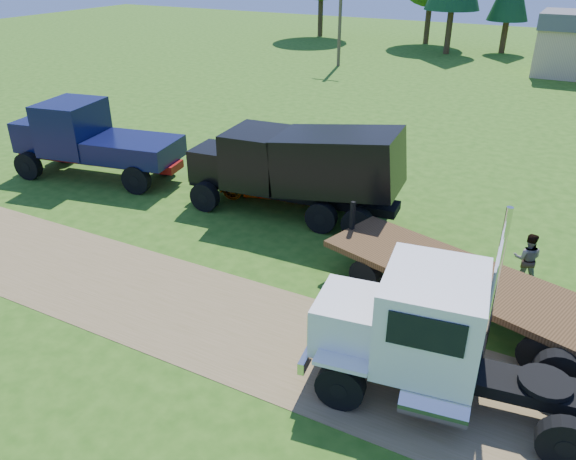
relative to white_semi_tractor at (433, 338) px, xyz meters
The scene contains 8 objects.
ground 3.81m from the white_semi_tractor, behind, with size 140.00×140.00×0.00m, color #285312.
dirt_track 3.81m from the white_semi_tractor, behind, with size 120.00×4.20×0.01m, color brown.
white_semi_tractor is the anchor object (origin of this frame).
black_dump_truck 9.99m from the white_semi_tractor, 133.88° to the left, with size 8.34×3.20×3.56m.
navy_truck 17.98m from the white_semi_tractor, 158.98° to the left, with size 7.69×3.84×3.27m.
orange_pickup 12.15m from the white_semi_tractor, 134.16° to the left, with size 2.38×5.17×1.44m, color #DC620A.
flatbed_trailer 3.72m from the white_semi_tractor, 90.10° to the left, with size 8.54×4.68×2.10m.
spectator_b 6.25m from the white_semi_tractor, 78.04° to the left, with size 0.80×0.62×1.64m, color #999999.
Camera 1 is at (5.30, -10.23, 9.13)m, focal length 35.00 mm.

